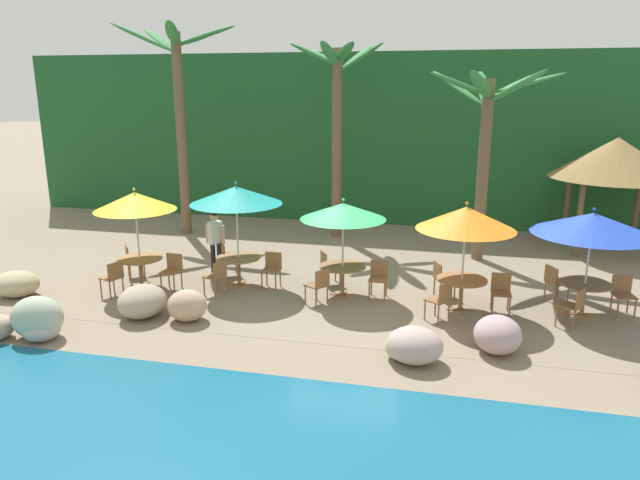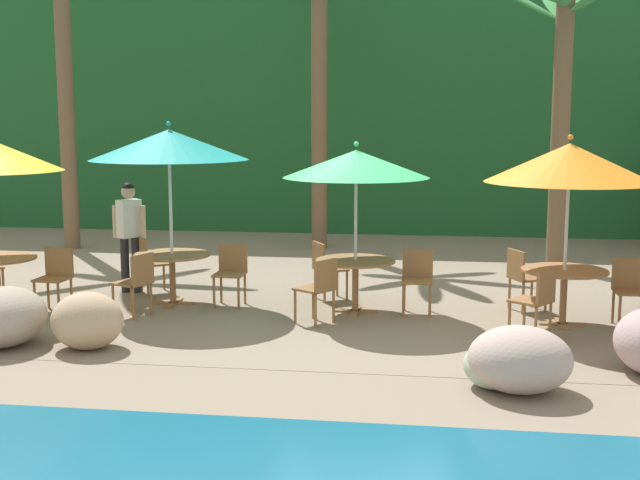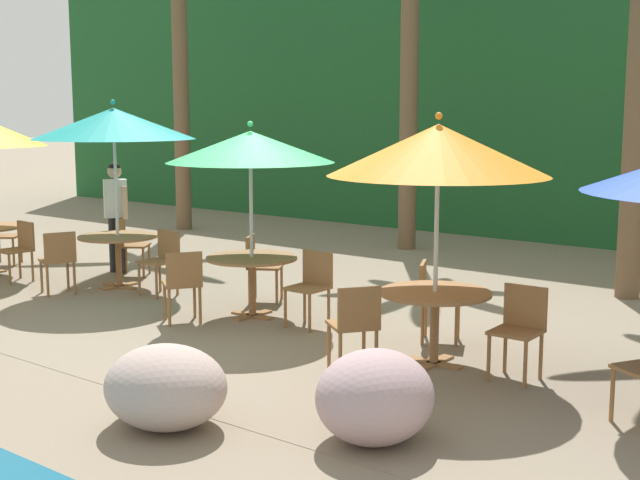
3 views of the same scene
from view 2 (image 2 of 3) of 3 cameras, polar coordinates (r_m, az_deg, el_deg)
name	(u,v)px [view 2 (image 2 of 3)]	position (r m, az deg, el deg)	size (l,w,h in m)	color
ground_plane	(364,315)	(11.37, 3.06, -5.21)	(120.00, 120.00, 0.00)	gray
terrace_deck	(364,315)	(11.37, 3.06, -5.19)	(18.00, 5.20, 0.01)	gray
foliage_backdrop	(398,103)	(20.03, 5.39, 9.37)	(28.00, 2.40, 6.00)	#1E5628
rock_seawall	(297,340)	(8.76, -1.57, -6.91)	(15.05, 2.93, 0.89)	#A7B59C
chair_yellow_seaward	(56,274)	(12.11, -17.75, -2.27)	(0.45, 0.45, 0.87)	olive
umbrella_teal	(169,145)	(11.91, -10.37, 6.47)	(2.24, 2.24, 2.63)	silver
dining_table_teal	(172,262)	(12.09, -10.15, -1.52)	(1.10, 1.10, 0.74)	olive
chair_teal_seaward	(231,270)	(11.93, -6.14, -2.06)	(0.43, 0.44, 0.87)	olive
chair_teal_inland	(150,261)	(12.88, -11.65, -1.40)	(0.59, 0.59, 0.87)	olive
chair_teal_left	(137,280)	(11.42, -12.52, -2.70)	(0.55, 0.55, 0.87)	olive
umbrella_green	(356,164)	(11.25, 2.50, 5.25)	(2.00, 2.00, 2.36)	silver
dining_table_green	(355,269)	(11.42, 2.45, -1.98)	(1.10, 1.10, 0.74)	olive
chair_green_seaward	(417,276)	(11.48, 6.72, -2.49)	(0.42, 0.43, 0.87)	olive
chair_green_inland	(325,266)	(12.17, 0.37, -1.81)	(0.58, 0.58, 0.87)	olive
chair_green_left	(320,286)	(10.74, -0.03, -3.20)	(0.59, 0.59, 0.87)	olive
umbrella_orange	(569,163)	(10.97, 16.80, 5.10)	(2.13, 2.13, 2.47)	silver
dining_table_orange	(564,279)	(11.15, 16.47, -2.59)	(1.10, 1.10, 0.74)	olive
chair_orange_seaward	(630,287)	(11.43, 20.58, -3.03)	(0.43, 0.44, 0.87)	olive
chair_orange_inland	(522,275)	(11.82, 13.78, -2.37)	(0.57, 0.56, 0.87)	olive
chair_orange_left	(537,298)	(10.39, 14.75, -3.89)	(0.59, 0.59, 0.87)	olive
palm_tree_nearest	(63,26)	(17.70, -17.29, 13.90)	(3.74, 3.81, 6.76)	brown
palm_tree_second	(319,39)	(16.90, -0.09, 13.66)	(2.97, 3.03, 6.17)	brown
palm_tree_third	(565,53)	(15.25, 16.56, 12.22)	(3.60, 3.75, 5.32)	brown
waiter_in_white	(129,229)	(12.97, -13.00, 0.74)	(0.52, 0.39, 1.70)	#232328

